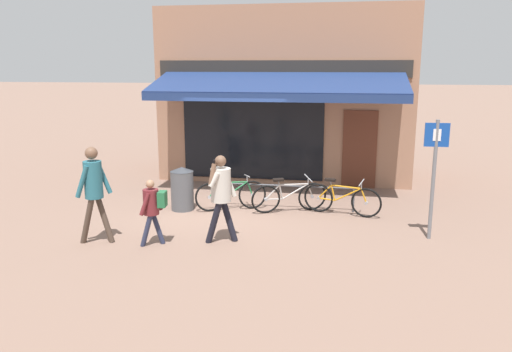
{
  "coord_description": "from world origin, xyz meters",
  "views": [
    {
      "loc": [
        2.58,
        -10.76,
        3.26
      ],
      "look_at": [
        0.85,
        -1.0,
        1.05
      ],
      "focal_mm": 35.0,
      "sensor_mm": 36.0,
      "label": 1
    }
  ],
  "objects_px": {
    "parking_sign": "(434,167)",
    "bicycle_orange": "(342,199)",
    "pedestrian_child": "(153,205)",
    "pedestrian_second_adult": "(94,184)",
    "litter_bin": "(182,188)",
    "pedestrian_adult": "(221,190)",
    "bicycle_silver": "(289,197)",
    "bicycle_green": "(231,195)"
  },
  "relations": [
    {
      "from": "bicycle_green",
      "to": "bicycle_silver",
      "type": "bearing_deg",
      "value": -21.87
    },
    {
      "from": "pedestrian_second_adult",
      "to": "parking_sign",
      "type": "height_order",
      "value": "parking_sign"
    },
    {
      "from": "litter_bin",
      "to": "pedestrian_child",
      "type": "bearing_deg",
      "value": -84.85
    },
    {
      "from": "bicycle_silver",
      "to": "bicycle_orange",
      "type": "height_order",
      "value": "bicycle_silver"
    },
    {
      "from": "bicycle_orange",
      "to": "parking_sign",
      "type": "xyz_separation_m",
      "value": [
        1.68,
        -1.28,
        1.04
      ]
    },
    {
      "from": "bicycle_orange",
      "to": "pedestrian_adult",
      "type": "bearing_deg",
      "value": -122.74
    },
    {
      "from": "pedestrian_second_adult",
      "to": "litter_bin",
      "type": "distance_m",
      "value": 2.61
    },
    {
      "from": "litter_bin",
      "to": "parking_sign",
      "type": "bearing_deg",
      "value": -11.47
    },
    {
      "from": "bicycle_green",
      "to": "bicycle_orange",
      "type": "bearing_deg",
      "value": -22.78
    },
    {
      "from": "pedestrian_second_adult",
      "to": "parking_sign",
      "type": "distance_m",
      "value": 6.32
    },
    {
      "from": "pedestrian_second_adult",
      "to": "bicycle_green",
      "type": "bearing_deg",
      "value": -121.31
    },
    {
      "from": "bicycle_silver",
      "to": "pedestrian_second_adult",
      "type": "height_order",
      "value": "pedestrian_second_adult"
    },
    {
      "from": "bicycle_orange",
      "to": "parking_sign",
      "type": "distance_m",
      "value": 2.35
    },
    {
      "from": "bicycle_green",
      "to": "bicycle_silver",
      "type": "xyz_separation_m",
      "value": [
        1.34,
        0.03,
        0.01
      ]
    },
    {
      "from": "pedestrian_child",
      "to": "parking_sign",
      "type": "height_order",
      "value": "parking_sign"
    },
    {
      "from": "pedestrian_adult",
      "to": "parking_sign",
      "type": "xyz_separation_m",
      "value": [
        3.88,
        0.86,
        0.39
      ]
    },
    {
      "from": "bicycle_silver",
      "to": "pedestrian_adult",
      "type": "distance_m",
      "value": 2.48
    },
    {
      "from": "pedestrian_child",
      "to": "litter_bin",
      "type": "distance_m",
      "value": 2.34
    },
    {
      "from": "pedestrian_adult",
      "to": "pedestrian_child",
      "type": "relative_size",
      "value": 1.33
    },
    {
      "from": "litter_bin",
      "to": "bicycle_orange",
      "type": "bearing_deg",
      "value": 3.29
    },
    {
      "from": "bicycle_silver",
      "to": "litter_bin",
      "type": "distance_m",
      "value": 2.45
    },
    {
      "from": "bicycle_silver",
      "to": "pedestrian_adult",
      "type": "xyz_separation_m",
      "value": [
        -1.04,
        -2.15,
        0.65
      ]
    },
    {
      "from": "bicycle_orange",
      "to": "pedestrian_adult",
      "type": "relative_size",
      "value": 1.03
    },
    {
      "from": "pedestrian_child",
      "to": "pedestrian_adult",
      "type": "bearing_deg",
      "value": -169.43
    },
    {
      "from": "bicycle_green",
      "to": "pedestrian_child",
      "type": "height_order",
      "value": "pedestrian_child"
    },
    {
      "from": "pedestrian_second_adult",
      "to": "litter_bin",
      "type": "relative_size",
      "value": 1.83
    },
    {
      "from": "pedestrian_child",
      "to": "pedestrian_second_adult",
      "type": "xyz_separation_m",
      "value": [
        -1.1,
        -0.06,
        0.35
      ]
    },
    {
      "from": "pedestrian_child",
      "to": "pedestrian_second_adult",
      "type": "height_order",
      "value": "pedestrian_second_adult"
    },
    {
      "from": "bicycle_green",
      "to": "pedestrian_second_adult",
      "type": "xyz_separation_m",
      "value": [
        -1.99,
        -2.56,
        0.77
      ]
    },
    {
      "from": "pedestrian_child",
      "to": "pedestrian_second_adult",
      "type": "bearing_deg",
      "value": -4.0
    },
    {
      "from": "bicycle_silver",
      "to": "pedestrian_child",
      "type": "distance_m",
      "value": 3.4
    },
    {
      "from": "pedestrian_second_adult",
      "to": "litter_bin",
      "type": "xyz_separation_m",
      "value": [
        0.9,
        2.37,
        -0.62
      ]
    },
    {
      "from": "bicycle_orange",
      "to": "pedestrian_child",
      "type": "bearing_deg",
      "value": -130.27
    },
    {
      "from": "bicycle_silver",
      "to": "bicycle_green",
      "type": "bearing_deg",
      "value": 158.32
    },
    {
      "from": "parking_sign",
      "to": "bicycle_orange",
      "type": "bearing_deg",
      "value": 142.65
    },
    {
      "from": "pedestrian_adult",
      "to": "pedestrian_second_adult",
      "type": "distance_m",
      "value": 2.34
    },
    {
      "from": "bicycle_silver",
      "to": "pedestrian_child",
      "type": "xyz_separation_m",
      "value": [
        -2.23,
        -2.53,
        0.41
      ]
    },
    {
      "from": "bicycle_orange",
      "to": "pedestrian_second_adult",
      "type": "relative_size",
      "value": 0.94
    },
    {
      "from": "bicycle_green",
      "to": "bicycle_silver",
      "type": "height_order",
      "value": "bicycle_silver"
    },
    {
      "from": "pedestrian_second_adult",
      "to": "litter_bin",
      "type": "bearing_deg",
      "value": -104.16
    },
    {
      "from": "bicycle_green",
      "to": "pedestrian_second_adult",
      "type": "bearing_deg",
      "value": -151.04
    },
    {
      "from": "bicycle_orange",
      "to": "bicycle_silver",
      "type": "bearing_deg",
      "value": -167.44
    }
  ]
}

